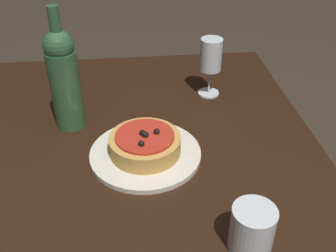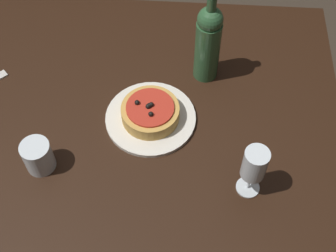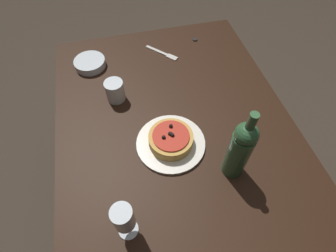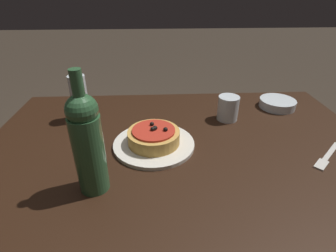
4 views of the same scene
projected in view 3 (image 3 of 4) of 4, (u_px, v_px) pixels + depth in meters
The scene contains 10 objects.
ground_plane at pixel (173, 195), 1.64m from camera, with size 14.00×14.00×0.00m, color #382D23.
dining_table at pixel (175, 137), 1.11m from camera, with size 1.26×0.92×0.75m.
dinner_plate at pixel (171, 143), 0.97m from camera, with size 0.26×0.26×0.01m.
pizza at pixel (171, 139), 0.95m from camera, with size 0.16×0.16×0.06m.
wine_glass at pixel (123, 219), 0.70m from camera, with size 0.06×0.06×0.17m.
wine_bottle at pixel (240, 149), 0.81m from camera, with size 0.07×0.07×0.31m.
water_cup at pixel (115, 91), 1.07m from camera, with size 0.08×0.08×0.09m.
side_bowl at pixel (90, 63), 1.21m from camera, with size 0.14×0.14×0.03m.
fork at pixel (163, 53), 1.28m from camera, with size 0.14×0.14×0.00m.
bottle_cap at pixel (195, 40), 1.34m from camera, with size 0.02×0.02×0.01m.
Camera 3 is at (0.58, -0.17, 1.58)m, focal length 28.00 mm.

